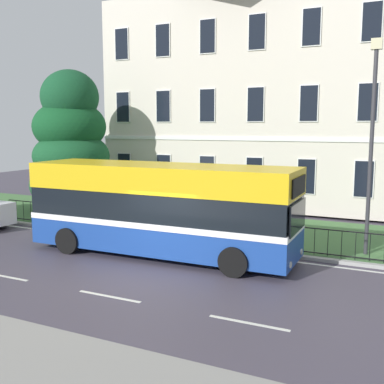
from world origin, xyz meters
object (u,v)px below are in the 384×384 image
(georgian_townhouse, at_px, (262,85))
(single_decker_bus, at_px, (161,208))
(litter_bin, at_px, (86,212))
(street_lamp_post, at_px, (372,135))
(evergreen_tree, at_px, (71,149))

(georgian_townhouse, xyz_separation_m, single_decker_bus, (0.90, -14.63, -5.47))
(georgian_townhouse, relative_size, litter_bin, 14.77)
(single_decker_bus, height_order, street_lamp_post, street_lamp_post)
(evergreen_tree, distance_m, street_lamp_post, 15.70)
(street_lamp_post, bearing_deg, single_decker_bus, -156.69)
(georgian_townhouse, bearing_deg, single_decker_bus, -86.49)
(georgian_townhouse, distance_m, single_decker_bus, 15.64)
(single_decker_bus, height_order, litter_bin, single_decker_bus)
(single_decker_bus, bearing_deg, litter_bin, 153.19)
(evergreen_tree, distance_m, single_decker_bus, 10.54)
(single_decker_bus, distance_m, litter_bin, 6.19)
(evergreen_tree, bearing_deg, single_decker_bus, -32.71)
(georgian_townhouse, height_order, evergreen_tree, georgian_townhouse)
(single_decker_bus, distance_m, street_lamp_post, 7.73)
(georgian_townhouse, relative_size, street_lamp_post, 2.26)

